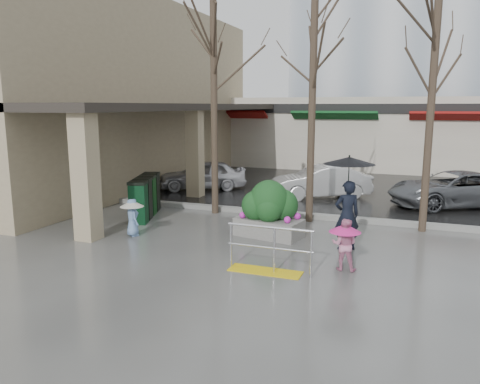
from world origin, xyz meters
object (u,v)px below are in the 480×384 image
Objects in this scene: handrail at (268,255)px; child_pink at (345,241)px; woman at (348,194)px; car_b at (321,182)px; tree_midwest at (314,47)px; planter at (269,210)px; car_c at (453,189)px; news_boxes at (145,197)px; car_a at (203,175)px; tree_mideast at (435,56)px; child_blue at (132,213)px; tree_west at (214,56)px.

child_pink is (1.51, 0.73, 0.29)m from handrail.
woman reaches higher than handrail.
child_pink is at bearing -15.16° from car_b.
tree_midwest reaches higher than handrail.
handrail is 6.83m from tree_midwest.
car_c is at bearing 50.59° from planter.
news_boxes is at bearing 169.71° from planter.
woman is at bearing 19.96° from car_a.
car_c is (4.73, 0.03, 0.00)m from car_b.
car_a is at bearing -120.43° from car_b.
tree_mideast is 5.65× the size of child_pink.
planter reaches higher than car_c.
car_a reaches higher than child_blue.
child_pink is at bearing -148.79° from child_blue.
handrail is at bearing -123.19° from tree_mideast.
tree_mideast is at bearing 38.54° from car_a.
planter is at bearing -39.27° from tree_west.
news_boxes is at bearing -28.89° from child_blue.
handrail is 0.80× the size of woman.
woman is 0.62× the size of car_b.
tree_midwest is 4.83m from woman.
child_blue is 0.54× the size of planter.
woman is (1.34, 2.27, 1.02)m from handrail.
car_a and car_c have the same top height.
tree_mideast is at bearing -154.40° from woman.
tree_midwest reaches higher than car_b.
tree_west is 1.84× the size of car_a.
tree_midwest is at bearing 27.07° from car_a.
planter is at bearing -41.54° from child_pink.
tree_west reaches higher than car_c.
woman reaches higher than car_a.
tree_mideast is 4.65m from woman.
tree_mideast is 10.56m from car_a.
tree_west reaches higher than handrail.
car_a is (-5.53, 3.96, -4.60)m from tree_midwest.
handrail is 2.86m from planter.
child_pink is at bearing -47.25° from car_c.
tree_midwest is 3.32m from tree_mideast.
woman is (1.50, -2.53, -3.84)m from tree_midwest.
child_blue is at bearing -57.26° from car_b.
news_boxes is at bearing -23.43° from child_pink.
tree_midwest is 6.97m from news_boxes.
tree_mideast is (6.50, 0.00, -0.22)m from tree_west.
tree_west is 6.48m from woman.
tree_midwest is 1.54× the size of car_c.
car_c is at bearing 64.65° from handrail.
tree_midwest reaches higher than woman.
planter is 0.51× the size of car_b.
tree_west is 1.78× the size of car_b.
tree_mideast is 1.70× the size of car_b.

